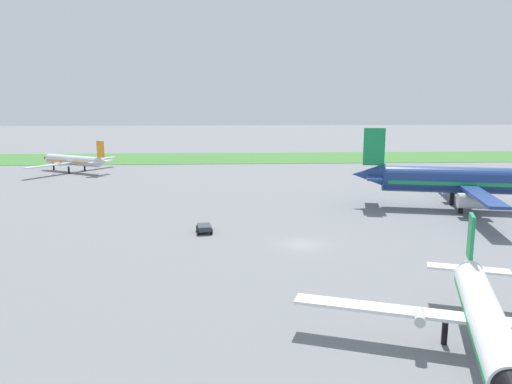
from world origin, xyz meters
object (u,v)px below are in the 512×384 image
at_px(airplane_midfield_jet, 466,181).
at_px(baggage_cart_midfield, 204,228).
at_px(airplane_taxiing_turboprop, 74,160).
at_px(airplane_foreground_turboprop, 484,315).

height_order(airplane_midfield_jet, baggage_cart_midfield, airplane_midfield_jet).
distance_m(airplane_taxiing_turboprop, airplane_midfield_jet, 79.00).
height_order(airplane_taxiing_turboprop, airplane_midfield_jet, airplane_midfield_jet).
bearing_deg(airplane_foreground_turboprop, airplane_midfield_jet, 175.18).
height_order(airplane_foreground_turboprop, airplane_midfield_jet, airplane_midfield_jet).
relative_size(airplane_foreground_turboprop, baggage_cart_midfield, 8.39).
distance_m(airplane_foreground_turboprop, airplane_midfield_jet, 43.39).
relative_size(airplane_foreground_turboprop, airplane_midfield_jet, 0.68).
distance_m(airplane_taxiing_turboprop, baggage_cart_midfield, 61.07).
height_order(airplane_taxiing_turboprop, airplane_foreground_turboprop, airplane_taxiing_turboprop).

